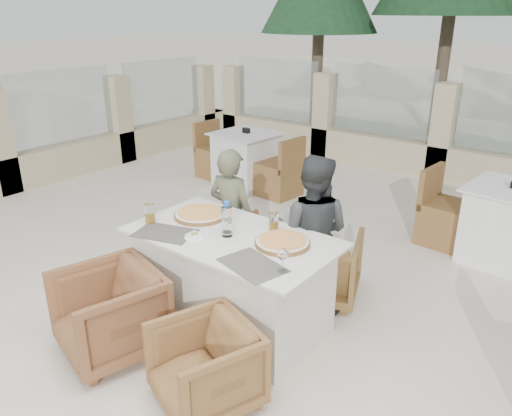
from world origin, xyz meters
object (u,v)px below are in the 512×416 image
Objects in this scene: water_bottle at (227,219)px; armchair_far_left at (258,248)px; wine_glass_corner at (283,259)px; beer_glass_left at (150,214)px; pizza_right at (282,242)px; pizza_left at (200,214)px; beer_glass_right at (274,221)px; armchair_near_right at (205,366)px; diner_left at (232,216)px; bg_table_a at (246,160)px; olive_dish at (194,235)px; dining_table at (233,280)px; armchair_near_left at (110,313)px; diner_right at (312,233)px; wine_glass_centre at (227,220)px; armchair_far_right at (322,265)px; bg_table_b at (508,225)px.

water_bottle reaches higher than armchair_far_left.
beer_glass_left is at bearing 179.20° from wine_glass_corner.
pizza_right is 0.41m from wine_glass_corner.
beer_glass_right is (0.64, 0.16, 0.04)m from pizza_left.
wine_glass_corner reaches higher than armchair_near_right.
beer_glass_right is 0.74m from diner_left.
bg_table_a is (-1.60, 2.60, -0.41)m from pizza_left.
wine_glass_corner is 4.01m from bg_table_a.
pizza_left reaches higher than olive_dish.
dining_table is 0.95m from armchair_near_left.
beer_glass_left is (-0.23, -0.33, 0.05)m from pizza_left.
armchair_near_left is 0.53× the size of diner_right.
pizza_left is 0.61× the size of armchair_near_left.
pizza_right is 1.12m from armchair_far_left.
diner_right is (0.36, 0.64, -0.25)m from water_bottle.
olive_dish is 0.82m from diner_left.
olive_dish is at bearing -112.78° from wine_glass_centre.
pizza_left is 1.15m from armchair_far_right.
wine_glass_centre reaches higher than pizza_right.
dining_table is at bearing 47.89° from water_bottle.
wine_glass_centre is at bearing -139.70° from beer_glass_right.
bg_table_a is at bearing 145.46° from armchair_near_right.
dining_table is 1.21× the size of diner_right.
beer_glass_right is at bearing -42.41° from bg_table_a.
beer_glass_left is (-1.07, -0.31, 0.05)m from pizza_right.
diner_left is at bearing 105.71° from armchair_near_left.
wine_glass_corner reaches higher than armchair_far_right.
armchair_far_left is 0.79m from diner_right.
beer_glass_left is (-1.30, 0.02, -0.01)m from wine_glass_corner.
olive_dish is 0.09× the size of diner_left.
dining_table is at bearing -29.23° from wine_glass_centre.
diner_right is (0.80, 1.44, 0.34)m from armchair_near_left.
armchair_far_left is at bearing 134.13° from wine_glass_corner.
diner_left is (-0.28, 0.75, -0.16)m from olive_dish.
water_bottle is at bearing -19.40° from pizza_left.
beer_glass_left is at bearing -124.86° from pizza_left.
armchair_near_left is 0.43× the size of bg_table_a.
diner_right is at bearing 109.07° from wine_glass_corner.
bg_table_a and bg_table_b have the same top height.
armchair_near_right is (0.46, -0.76, -0.63)m from water_bottle.
pizza_left is at bearing 127.62° from olive_dish.
beer_glass_right is 0.09× the size of bg_table_a.
beer_glass_left is (-0.68, -0.21, 0.46)m from dining_table.
armchair_far_left is (-0.53, 0.48, -0.58)m from beer_glass_right.
pizza_left reaches higher than bg_table_b.
pizza_right reaches higher than armchair_far_right.
diner_right reaches higher than wine_glass_centre.
diner_right is at bearing -36.38° from bg_table_a.
armchair_far_right is 2.03m from bg_table_b.
wine_glass_centre is at bearing 36.30° from diner_right.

